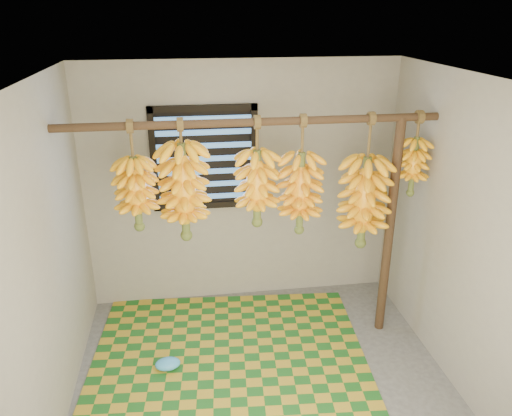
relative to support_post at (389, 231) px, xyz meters
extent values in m
cube|color=#4C4C4C|center=(-1.20, -0.70, -1.00)|extent=(3.00, 3.00, 0.01)
cube|color=silver|center=(-1.20, -0.70, 1.40)|extent=(3.00, 3.00, 0.01)
cube|color=gray|center=(-1.20, 0.80, 0.20)|extent=(3.00, 0.01, 2.40)
cube|color=gray|center=(-2.71, -0.70, 0.20)|extent=(0.01, 3.00, 2.40)
cube|color=gray|center=(0.30, -0.70, 0.20)|extent=(0.01, 3.00, 2.40)
cube|color=black|center=(-1.55, 0.78, 0.50)|extent=(1.00, 0.04, 1.00)
cylinder|color=#40281B|center=(-1.20, 0.00, 1.00)|extent=(3.00, 0.06, 0.06)
cylinder|color=#40281B|center=(0.00, 0.00, 0.00)|extent=(0.08, 0.08, 2.00)
cube|color=#19571B|center=(-1.44, -0.20, -0.99)|extent=(2.48, 2.05, 0.01)
ellipsoid|color=#3C9DE2|center=(-1.97, -0.31, -0.95)|extent=(0.23, 0.18, 0.09)
cylinder|color=brown|center=(-2.12, 0.00, 0.88)|extent=(0.02, 0.02, 0.30)
cylinder|color=#4C5923|center=(-2.12, 0.00, 0.49)|extent=(0.06, 0.06, 0.56)
cylinder|color=brown|center=(-1.75, 0.00, 0.93)|extent=(0.02, 0.02, 0.21)
cylinder|color=#4C5923|center=(-1.75, 0.00, 0.48)|extent=(0.07, 0.07, 0.75)
cylinder|color=brown|center=(-1.17, 0.00, 0.89)|extent=(0.02, 0.02, 0.28)
cylinder|color=#4C5923|center=(-1.17, 0.00, 0.48)|extent=(0.07, 0.07, 0.59)
cylinder|color=brown|center=(-0.81, 0.00, 0.87)|extent=(0.02, 0.02, 0.32)
cylinder|color=#4C5923|center=(-0.81, 0.00, 0.42)|extent=(0.06, 0.06, 0.66)
cylinder|color=brown|center=(-0.26, 0.00, 0.84)|extent=(0.02, 0.02, 0.38)
cylinder|color=#4C5923|center=(-0.26, 0.00, 0.30)|extent=(0.07, 0.07, 0.76)
cylinder|color=brown|center=(0.15, 0.00, 0.92)|extent=(0.02, 0.02, 0.23)
cylinder|color=#4C5923|center=(0.15, 0.00, 0.60)|extent=(0.05, 0.05, 0.46)
camera|label=1|loc=(-1.73, -3.75, 1.82)|focal=35.00mm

